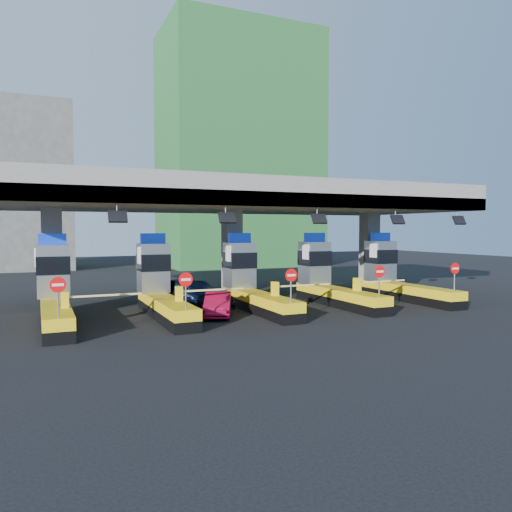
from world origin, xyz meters
name	(u,v)px	position (x,y,z in m)	size (l,w,h in m)	color
ground	(252,309)	(0.00, 0.00, 0.00)	(120.00, 120.00, 0.00)	black
toll_canopy	(233,200)	(0.00, 2.87, 6.13)	(28.00, 12.09, 7.00)	slate
toll_lane_far_left	(54,292)	(-10.00, 0.28, 1.40)	(4.43, 8.00, 4.16)	black
toll_lane_left	(160,287)	(-5.00, 0.28, 1.40)	(4.43, 8.00, 4.16)	black
toll_lane_center	(250,283)	(0.00, 0.28, 1.40)	(4.43, 8.00, 4.16)	black
toll_lane_right	(327,280)	(5.00, 0.28, 1.40)	(4.43, 8.00, 4.16)	black
toll_lane_far_right	(395,276)	(10.00, 0.28, 1.40)	(4.43, 8.00, 4.16)	black
bg_building_scaffold	(239,150)	(12.00, 32.00, 14.00)	(18.00, 12.00, 28.00)	#1E5926
bg_building_concrete	(3,187)	(-14.00, 36.00, 9.00)	(14.00, 10.00, 18.00)	#4C4C49
van	(192,293)	(-3.05, 1.07, 0.89)	(2.11, 5.25, 1.79)	black
red_car	(218,304)	(-2.44, -1.41, 0.60)	(1.28, 3.66, 1.20)	maroon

